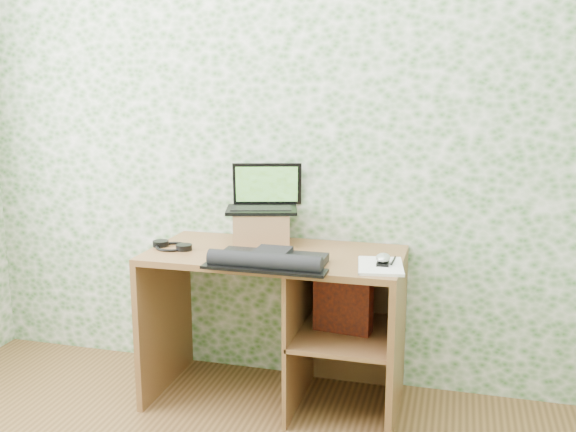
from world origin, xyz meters
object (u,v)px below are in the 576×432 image
(desk, at_px, (292,306))
(laptop, at_px, (264,199))
(notepad, at_px, (381,266))
(riser, at_px, (262,227))
(keyboard, at_px, (269,260))

(desk, xyz_separation_m, laptop, (-0.19, 0.15, 0.49))
(laptop, bearing_deg, desk, -55.00)
(desk, relative_size, notepad, 4.44)
(desk, relative_size, laptop, 3.03)
(riser, bearing_deg, desk, -31.69)
(keyboard, height_order, notepad, keyboard)
(laptop, xyz_separation_m, notepad, (0.62, -0.31, -0.21))
(laptop, relative_size, notepad, 1.46)
(notepad, bearing_deg, laptop, 144.84)
(riser, relative_size, notepad, 1.01)
(riser, height_order, notepad, riser)
(riser, height_order, keyboard, riser)
(desk, xyz_separation_m, notepad, (0.44, -0.16, 0.28))
(notepad, bearing_deg, desk, 151.51)
(desk, distance_m, keyboard, 0.39)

